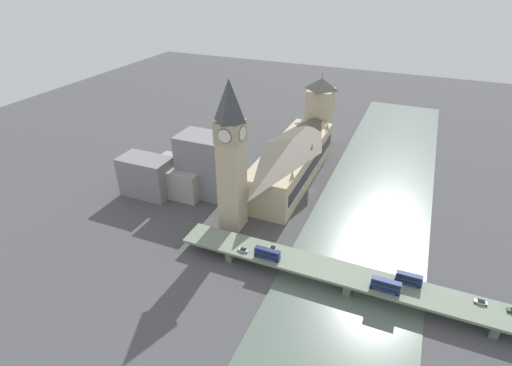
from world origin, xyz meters
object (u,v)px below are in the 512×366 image
Objects in this scene: car_northbound_mid at (481,302)px; clock_tower at (231,154)px; parliament_hall at (292,160)px; road_bridge at (350,277)px; double_decker_bus_lead at (409,278)px; victoria_tower at (320,112)px; car_southbound_lead at (273,248)px; double_decker_bus_rear at (267,253)px; double_decker_bus_mid at (386,285)px; car_southbound_mid at (243,250)px.

clock_tower is at bearing -8.89° from car_northbound_mid.
parliament_hall is 92.55m from road_bridge.
double_decker_bus_lead is 2.19× the size of car_northbound_mid.
car_southbound_lead is at bearing 96.99° from victoria_tower.
double_decker_bus_rear reaches higher than car_southbound_lead.
clock_tower is 85.51m from double_decker_bus_mid.
car_southbound_mid is (67.51, 7.19, -1.95)m from double_decker_bus_lead.
parliament_hall is 8.29× the size of double_decker_bus_mid.
car_southbound_mid is (-5.00, 139.84, -16.58)m from victoria_tower.
car_southbound_mid is at bearing 4.33° from car_northbound_mid.
car_southbound_mid is at bearing -0.10° from double_decker_bus_mid.
double_decker_bus_mid is 2.43× the size of car_southbound_mid.
victoria_tower reaches higher than parliament_hall.
parliament_hall is 63.06m from clock_tower.
double_decker_bus_rear reaches higher than car_northbound_mid.
road_bridge is (-62.51, 20.61, -34.06)m from clock_tower.
victoria_tower is 13.17× the size of car_southbound_lead.
parliament_hall reaches higher than double_decker_bus_mid.
car_southbound_mid is (11.28, -0.11, -1.89)m from double_decker_bus_rear.
parliament_hall is at bearing -86.49° from car_southbound_mid.
victoria_tower is at bearing -95.72° from clock_tower.
car_southbound_mid is at bearing 124.38° from clock_tower.
double_decker_bus_mid is at bearing -180.00° from double_decker_bus_rear.
car_southbound_lead is (-16.31, 74.11, -6.24)m from parliament_hall.
car_northbound_mid is 1.18× the size of car_southbound_lead.
car_northbound_mid is at bearing -179.53° from car_southbound_lead.
victoria_tower is 4.60× the size of double_decker_bus_rear.
double_decker_bus_lead is (-72.51, 132.65, -14.63)m from victoria_tower.
victoria_tower reaches higher than road_bridge.
car_northbound_mid is at bearing -175.67° from car_southbound_mid.
clock_tower is 47.80m from double_decker_bus_rear.
double_decker_bus_rear is (34.66, 3.72, 3.77)m from road_bridge.
car_southbound_mid is at bearing 93.51° from parliament_hall.
car_southbound_mid reaches higher than car_southbound_lead.
car_northbound_mid is (-25.64, 0.13, -2.01)m from double_decker_bus_lead.
double_decker_bus_rear reaches higher than road_bridge.
clock_tower is 90.96m from double_decker_bus_lead.
double_decker_bus_lead is 56.70m from double_decker_bus_rear.
double_decker_bus_mid is (-76.25, 24.33, -30.11)m from clock_tower.
car_southbound_lead is (48.31, -6.49, -2.09)m from double_decker_bus_mid.
car_southbound_mid reaches higher than car_northbound_mid.
victoria_tower is at bearing -53.53° from car_northbound_mid.
parliament_hall is at bearing -36.82° from car_northbound_mid.
victoria_tower is 146.61m from road_bridge.
car_southbound_lead is at bearing -150.68° from car_southbound_mid.
car_northbound_mid is at bearing -167.93° from double_decker_bus_mid.
double_decker_bus_lead is at bearing -179.18° from car_southbound_lead.
car_southbound_lead is at bearing -7.65° from double_decker_bus_mid.
double_decker_bus_lead is 0.90× the size of double_decker_bus_rear.
double_decker_bus_lead is (-72.45, 73.31, -4.27)m from parliament_hall.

